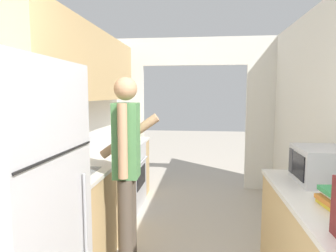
% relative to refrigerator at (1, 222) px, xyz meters
% --- Properties ---
extents(wall_left, '(0.38, 6.63, 2.50)m').
position_rel_refrigerator_xyz_m(wall_left, '(-0.31, 1.24, 0.64)').
color(wall_left, silver).
rests_on(wall_left, ground_plane).
extents(wall_far_with_doorway, '(3.01, 0.06, 2.50)m').
position_rel_refrigerator_xyz_m(wall_far_with_doorway, '(0.95, 3.56, 0.56)').
color(wall_far_with_doorway, silver).
rests_on(wall_far_with_doorway, ground_plane).
extents(counter_left, '(0.62, 2.82, 0.89)m').
position_rel_refrigerator_xyz_m(counter_left, '(-0.06, 1.59, -0.43)').
color(counter_left, tan).
rests_on(counter_left, ground_plane).
extents(refrigerator, '(0.74, 0.83, 1.76)m').
position_rel_refrigerator_xyz_m(refrigerator, '(0.00, 0.00, 0.00)').
color(refrigerator, '#B7B7BC').
rests_on(refrigerator, ground_plane).
extents(range_oven, '(0.66, 0.76, 1.03)m').
position_rel_refrigerator_xyz_m(range_oven, '(-0.05, 2.48, -0.43)').
color(range_oven, '#B7B7BC').
rests_on(range_oven, ground_plane).
extents(person, '(0.55, 0.39, 1.72)m').
position_rel_refrigerator_xyz_m(person, '(0.45, 1.02, 0.05)').
color(person, '#4C4238').
rests_on(person, ground_plane).
extents(microwave, '(0.41, 0.45, 0.28)m').
position_rel_refrigerator_xyz_m(microwave, '(2.03, 0.93, 0.15)').
color(microwave, '#B7B7BC').
rests_on(microwave, counter_right).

